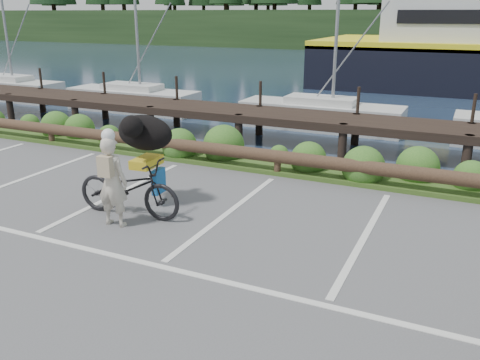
% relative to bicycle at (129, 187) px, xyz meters
% --- Properties ---
extents(ground, '(72.00, 72.00, 0.00)m').
position_rel_bicycle_xyz_m(ground, '(1.63, -1.10, -0.55)').
color(ground, '#505053').
extents(harbor_backdrop, '(170.00, 160.00, 30.00)m').
position_rel_bicycle_xyz_m(harbor_backdrop, '(2.03, 77.32, -0.55)').
color(harbor_backdrop, '#1B2B43').
rests_on(harbor_backdrop, ground).
extents(vegetation_strip, '(34.00, 1.60, 0.10)m').
position_rel_bicycle_xyz_m(vegetation_strip, '(1.63, 4.20, -0.50)').
color(vegetation_strip, '#3D5B21').
rests_on(vegetation_strip, ground).
extents(log_rail, '(32.00, 0.30, 0.60)m').
position_rel_bicycle_xyz_m(log_rail, '(1.63, 3.50, -0.55)').
color(log_rail, '#443021').
rests_on(log_rail, ground).
extents(bicycle, '(2.15, 0.88, 1.11)m').
position_rel_bicycle_xyz_m(bicycle, '(0.00, 0.00, 0.00)').
color(bicycle, black).
rests_on(bicycle, ground).
extents(cyclist, '(0.62, 0.43, 1.63)m').
position_rel_bicycle_xyz_m(cyclist, '(0.03, -0.49, 0.26)').
color(cyclist, beige).
rests_on(cyclist, ground).
extents(dog, '(0.66, 1.22, 0.69)m').
position_rel_bicycle_xyz_m(dog, '(-0.05, 0.67, 0.90)').
color(dog, black).
rests_on(dog, bicycle).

